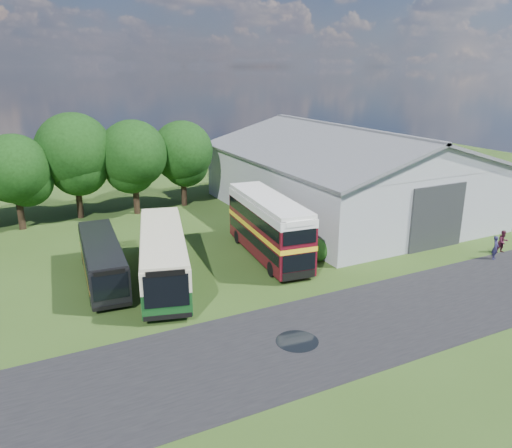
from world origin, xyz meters
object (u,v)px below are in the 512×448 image
bus_dark_single (102,260)px  visitor_a (495,248)px  storage_shed (343,168)px  visitor_b (503,242)px  bus_maroon_double (268,227)px  bus_green_single (163,256)px

bus_dark_single → visitor_a: size_ratio=5.75×
storage_shed → visitor_b: (3.83, -15.03, -3.30)m
bus_maroon_double → bus_dark_single: bearing=-178.8°
bus_green_single → visitor_a: bus_green_single is taller
visitor_a → bus_green_single: bearing=133.6°
bus_dark_single → storage_shed: bearing=20.7°
bus_dark_single → visitor_a: bus_dark_single is taller
bus_green_single → visitor_b: bus_green_single is taller
bus_green_single → storage_shed: bearing=37.9°
storage_shed → visitor_a: size_ratio=14.18×
storage_shed → bus_green_single: size_ratio=2.01×
storage_shed → bus_dark_single: size_ratio=2.47×
visitor_a → bus_dark_single: bearing=132.1°
bus_green_single → bus_maroon_double: bearing=20.9°
storage_shed → visitor_b: 15.86m
visitor_b → bus_green_single: bearing=177.0°
bus_green_single → bus_maroon_double: (8.14, 0.85, 0.48)m
bus_maroon_double → visitor_b: size_ratio=6.14×
visitor_a → visitor_b: visitor_a is taller
bus_maroon_double → visitor_a: 16.47m
bus_maroon_double → visitor_a: bearing=-22.7°
visitor_b → bus_dark_single: bearing=175.3°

